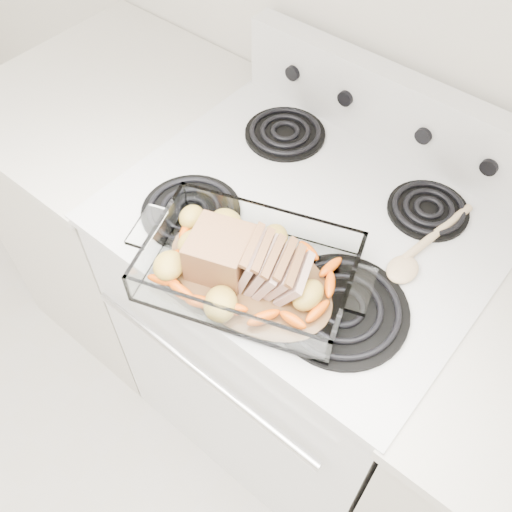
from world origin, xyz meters
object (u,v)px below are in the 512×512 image
Objects in this scene: counter_left at (132,211)px; pork_roast at (240,256)px; baking_dish at (249,272)px; electric_range at (297,323)px.

counter_left is 4.13× the size of pork_roast.
baking_dish reaches higher than counter_left.
baking_dish is 0.04m from pork_roast.
electric_range is 0.67m from counter_left.
electric_range is 0.53m from baking_dish.
counter_left is at bearing -176.60° from pork_roast.
electric_range is 4.95× the size of pork_roast.
baking_dish is 1.70× the size of pork_roast.
baking_dish is (0.02, -0.22, 0.48)m from electric_range.
pork_roast reaches higher than baking_dish.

